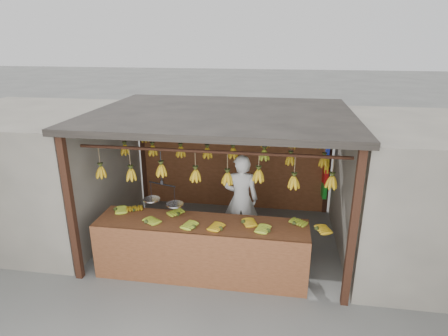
# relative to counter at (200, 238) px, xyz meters

# --- Properties ---
(ground) EXTENTS (80.00, 80.00, 0.00)m
(ground) POSITION_rel_counter_xyz_m (0.12, 1.22, -0.71)
(ground) COLOR #5B5B57
(stall) EXTENTS (4.30, 3.30, 2.40)m
(stall) POSITION_rel_counter_xyz_m (0.12, 1.55, 1.27)
(stall) COLOR black
(stall) RESTS_ON ground
(neighbor_left) EXTENTS (3.00, 3.00, 2.30)m
(neighbor_left) POSITION_rel_counter_xyz_m (-3.48, 1.22, 0.44)
(neighbor_left) COLOR slate
(neighbor_left) RESTS_ON ground
(neighbor_right) EXTENTS (3.00, 3.00, 2.30)m
(neighbor_right) POSITION_rel_counter_xyz_m (3.72, 1.22, 0.44)
(neighbor_right) COLOR slate
(neighbor_right) RESTS_ON ground
(counter) EXTENTS (3.49, 0.74, 0.96)m
(counter) POSITION_rel_counter_xyz_m (0.00, 0.00, 0.00)
(counter) COLOR brown
(counter) RESTS_ON ground
(hanging_bananas) EXTENTS (3.65, 2.21, 0.38)m
(hanging_bananas) POSITION_rel_counter_xyz_m (0.11, 1.23, 0.93)
(hanging_bananas) COLOR #B48813
(hanging_bananas) RESTS_ON ground
(balance_scale) EXTENTS (0.67, 0.38, 0.86)m
(balance_scale) POSITION_rel_counter_xyz_m (-0.63, 0.22, 0.50)
(balance_scale) COLOR black
(balance_scale) RESTS_ON ground
(vendor) EXTENTS (0.64, 0.44, 1.66)m
(vendor) POSITION_rel_counter_xyz_m (0.48, 1.22, 0.13)
(vendor) COLOR white
(vendor) RESTS_ON ground
(bag_bundles) EXTENTS (0.08, 0.26, 1.22)m
(bag_bundles) POSITION_rel_counter_xyz_m (2.06, 2.57, 0.30)
(bag_bundles) COLOR #1426BF
(bag_bundles) RESTS_ON ground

